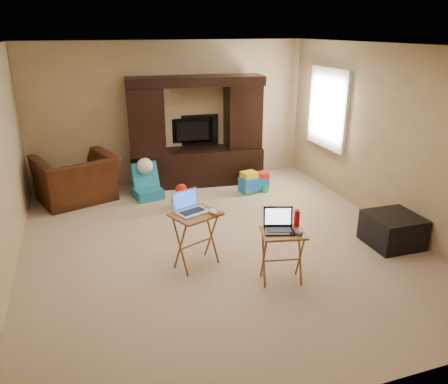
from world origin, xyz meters
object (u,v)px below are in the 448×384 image
object	(u,v)px
recliner	(76,179)
tray_table_right	(282,257)
child_rocker	(147,181)
push_toy	(254,181)
laptop_left	(192,203)
mouse_left	(213,211)
tray_table_left	(196,240)
ottoman	(393,230)
television	(193,131)
mouse_right	(299,233)
entertainment_center	(196,132)
laptop_right	(280,222)
plush_toy	(182,196)
water_bottle	(297,219)

from	to	relation	value
recliner	tray_table_right	xyz separation A→B (m)	(2.10, -3.30, -0.08)
child_rocker	push_toy	bearing A→B (deg)	-20.49
laptop_left	mouse_left	xyz separation A→B (m)	(0.22, -0.10, -0.09)
tray_table_right	laptop_left	distance (m)	1.18
recliner	tray_table_left	xyz separation A→B (m)	(1.29, -2.67, -0.04)
ottoman	mouse_left	world-z (taller)	mouse_left
television	mouse_right	world-z (taller)	television
push_toy	mouse_left	xyz separation A→B (m)	(-1.43, -2.22, 0.52)
mouse_left	ottoman	bearing A→B (deg)	-5.20
entertainment_center	recliner	xyz separation A→B (m)	(-2.10, -0.22, -0.58)
push_toy	laptop_right	bearing A→B (deg)	-118.61
recliner	mouse_left	bearing A→B (deg)	100.05
entertainment_center	television	distance (m)	0.23
mouse_right	plush_toy	bearing A→B (deg)	104.59
entertainment_center	water_bottle	xyz separation A→B (m)	(0.20, -3.45, -0.25)
recliner	mouse_right	bearing A→B (deg)	104.67
ottoman	tray_table_left	world-z (taller)	tray_table_left
mouse_left	mouse_right	size ratio (longest dim) A/B	1.11
tray_table_right	water_bottle	world-z (taller)	water_bottle
television	water_bottle	distance (m)	3.69
child_rocker	entertainment_center	bearing A→B (deg)	13.19
laptop_right	mouse_left	xyz separation A→B (m)	(-0.58, 0.55, -0.02)
push_toy	tray_table_left	size ratio (longest dim) A/B	0.73
child_rocker	tray_table_right	world-z (taller)	tray_table_right
laptop_left	mouse_right	xyz separation A→B (m)	(0.97, -0.79, -0.16)
tray_table_left	tray_table_right	distance (m)	1.03
mouse_left	child_rocker	bearing A→B (deg)	98.62
tray_table_left	laptop_left	world-z (taller)	laptop_left
mouse_left	laptop_left	bearing A→B (deg)	155.56
recliner	plush_toy	distance (m)	1.77
plush_toy	mouse_left	size ratio (longest dim) A/B	2.84
recliner	child_rocker	distance (m)	1.13
recliner	child_rocker	size ratio (longest dim) A/B	2.01
mouse_right	push_toy	bearing A→B (deg)	76.76
ottoman	mouse_right	xyz separation A→B (m)	(-1.65, -0.47, 0.43)
ottoman	mouse_right	bearing A→B (deg)	-164.03
television	mouse_left	size ratio (longest dim) A/B	7.06
television	entertainment_center	bearing A→B (deg)	95.44
laptop_left	water_bottle	size ratio (longest dim) A/B	1.89
plush_toy	child_rocker	bearing A→B (deg)	127.86
laptop_right	laptop_left	bearing A→B (deg)	158.28
entertainment_center	mouse_right	distance (m)	3.66
tray_table_left	recliner	bearing A→B (deg)	93.28
child_rocker	tray_table_right	size ratio (longest dim) A/B	0.96
entertainment_center	laptop_left	bearing A→B (deg)	-99.57
child_rocker	laptop_left	xyz separation A→B (m)	(0.16, -2.39, 0.51)
push_toy	mouse_right	world-z (taller)	mouse_right
mouse_left	push_toy	bearing A→B (deg)	57.14
laptop_left	entertainment_center	bearing A→B (deg)	53.12
tray_table_right	mouse_right	size ratio (longest dim) A/B	4.92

